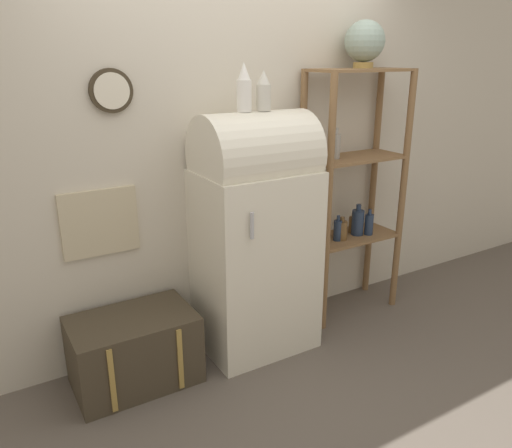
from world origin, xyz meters
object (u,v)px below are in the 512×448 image
globe (365,42)px  vase_left (244,89)px  vase_center (264,92)px  refrigerator (255,233)px  suitcase_trunk (134,350)px

globe → vase_left: bearing=-174.1°
vase_left → vase_center: (0.13, -0.01, -0.02)m
vase_left → globe: bearing=5.9°
vase_center → refrigerator: bearing=179.3°
globe → vase_center: globe is taller
globe → vase_left: (-1.02, -0.10, -0.28)m
refrigerator → vase_left: size_ratio=5.62×
vase_left → vase_center: vase_left is taller
suitcase_trunk → vase_left: vase_left is taller
globe → suitcase_trunk: bearing=-176.5°
refrigerator → vase_left: vase_left is taller
refrigerator → vase_center: bearing=-0.7°
globe → refrigerator: bearing=-173.1°
suitcase_trunk → refrigerator: bearing=-0.2°
suitcase_trunk → vase_center: 1.75m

